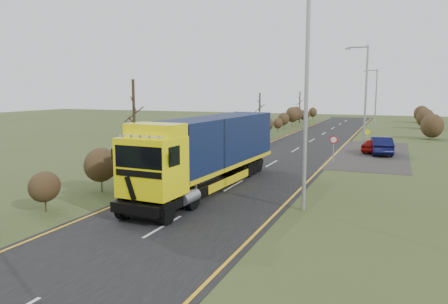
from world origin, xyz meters
TOP-DOWN VIEW (x-y plane):
  - ground at (0.00, 0.00)m, footprint 160.00×160.00m
  - road at (0.00, 10.00)m, footprint 8.00×120.00m
  - layby at (6.50, 20.00)m, footprint 6.00×18.00m
  - lane_markings at (0.00, 9.69)m, footprint 7.52×116.00m
  - hedgerow at (-6.00, 7.89)m, footprint 2.24×102.04m
  - lorry at (-1.02, 2.81)m, footprint 3.05×14.51m
  - car_red_hatchback at (6.76, 20.90)m, footprint 2.39×3.93m
  - car_blue_sedan at (7.24, 20.01)m, footprint 2.28×4.75m
  - streetlight_near at (4.57, 0.50)m, footprint 2.07×0.19m
  - streetlight_mid at (5.68, 20.86)m, footprint 1.95×0.18m
  - streetlight_far at (5.65, 40.12)m, footprint 1.70×0.18m
  - speed_sign at (4.20, 13.64)m, footprint 0.58×0.10m
  - warning_board at (5.80, 24.95)m, footprint 0.67×0.11m

SIDE VIEW (x-z plane):
  - ground at x=0.00m, z-range 0.00..0.00m
  - road at x=0.00m, z-range 0.00..0.02m
  - layby at x=6.50m, z-range 0.00..0.02m
  - lane_markings at x=0.00m, z-range 0.03..0.03m
  - car_red_hatchback at x=6.76m, z-range 0.00..1.25m
  - car_blue_sedan at x=7.24m, z-range 0.00..1.50m
  - warning_board at x=5.80m, z-range 0.17..1.92m
  - speed_sign at x=4.20m, z-range 0.39..2.49m
  - hedgerow at x=-6.00m, z-range -1.41..4.64m
  - lorry at x=-1.02m, z-range 0.27..4.29m
  - streetlight_far at x=5.65m, z-range 0.38..8.34m
  - streetlight_mid at x=5.68m, z-range 0.47..9.63m
  - streetlight_near at x=4.57m, z-range 0.52..10.26m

